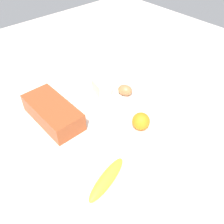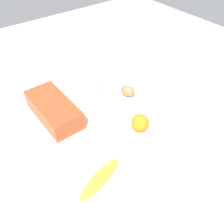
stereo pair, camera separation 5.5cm
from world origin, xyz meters
name	(u,v)px [view 1 (the left image)]	position (x,y,z in m)	size (l,w,h in m)	color
ground_plane	(112,121)	(0.00, 0.00, -0.01)	(2.40, 2.40, 0.02)	beige
loaf_pan	(53,112)	(0.16, 0.18, 0.04)	(0.28, 0.13, 0.08)	#9E4723
flour_bowl	(153,98)	(-0.04, -0.21, 0.03)	(0.12, 0.12, 0.06)	white
banana	(107,179)	(-0.21, 0.21, 0.02)	(0.19, 0.04, 0.04)	yellow
orange_fruit	(141,121)	(-0.11, -0.05, 0.04)	(0.07, 0.07, 0.07)	orange
butter_block	(102,87)	(0.17, -0.09, 0.03)	(0.09, 0.06, 0.06)	#F4EDB2
egg_near_butter	(125,90)	(0.08, -0.16, 0.03)	(0.05, 0.05, 0.07)	#AE7547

